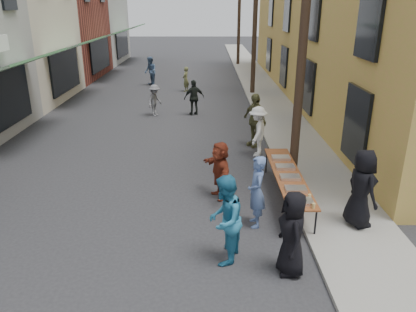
{
  "coord_description": "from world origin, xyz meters",
  "views": [
    {
      "loc": [
        1.7,
        -8.43,
        4.92
      ],
      "look_at": [
        1.71,
        1.22,
        1.3
      ],
      "focal_mm": 35.0,
      "sensor_mm": 36.0,
      "label": 1
    }
  ],
  "objects_px": {
    "utility_pole_mid": "(255,12)",
    "server": "(362,188)",
    "serving_table": "(288,175)",
    "guest_front_a": "(292,234)",
    "utility_pole_near": "(305,21)",
    "catering_tray_sausage": "(302,201)",
    "utility_pole_far": "(239,10)",
    "guest_front_c": "(225,220)"
  },
  "relations": [
    {
      "from": "catering_tray_sausage",
      "to": "guest_front_c",
      "type": "bearing_deg",
      "value": -148.67
    },
    {
      "from": "guest_front_c",
      "to": "utility_pole_mid",
      "type": "bearing_deg",
      "value": -171.5
    },
    {
      "from": "server",
      "to": "utility_pole_mid",
      "type": "bearing_deg",
      "value": -12.65
    },
    {
      "from": "guest_front_a",
      "to": "server",
      "type": "height_order",
      "value": "server"
    },
    {
      "from": "guest_front_c",
      "to": "utility_pole_far",
      "type": "bearing_deg",
      "value": -168.19
    },
    {
      "from": "utility_pole_mid",
      "to": "server",
      "type": "distance_m",
      "value": 15.54
    },
    {
      "from": "catering_tray_sausage",
      "to": "guest_front_c",
      "type": "relative_size",
      "value": 0.27
    },
    {
      "from": "serving_table",
      "to": "guest_front_c",
      "type": "xyz_separation_m",
      "value": [
        -1.77,
        -2.73,
        0.22
      ]
    },
    {
      "from": "utility_pole_mid",
      "to": "serving_table",
      "type": "xyz_separation_m",
      "value": [
        -0.5,
        -13.67,
        -3.79
      ]
    },
    {
      "from": "catering_tray_sausage",
      "to": "guest_front_c",
      "type": "distance_m",
      "value": 2.07
    },
    {
      "from": "guest_front_a",
      "to": "server",
      "type": "distance_m",
      "value": 2.51
    },
    {
      "from": "utility_pole_near",
      "to": "server",
      "type": "bearing_deg",
      "value": -74.32
    },
    {
      "from": "utility_pole_mid",
      "to": "utility_pole_near",
      "type": "bearing_deg",
      "value": -90.0
    },
    {
      "from": "utility_pole_mid",
      "to": "utility_pole_far",
      "type": "height_order",
      "value": "same"
    },
    {
      "from": "utility_pole_far",
      "to": "serving_table",
      "type": "height_order",
      "value": "utility_pole_far"
    },
    {
      "from": "catering_tray_sausage",
      "to": "utility_pole_near",
      "type": "bearing_deg",
      "value": 81.43
    },
    {
      "from": "catering_tray_sausage",
      "to": "server",
      "type": "distance_m",
      "value": 1.41
    },
    {
      "from": "serving_table",
      "to": "utility_pole_far",
      "type": "bearing_deg",
      "value": 88.88
    },
    {
      "from": "utility_pole_far",
      "to": "server",
      "type": "height_order",
      "value": "utility_pole_far"
    },
    {
      "from": "utility_pole_mid",
      "to": "guest_front_a",
      "type": "relative_size",
      "value": 5.25
    },
    {
      "from": "guest_front_c",
      "to": "server",
      "type": "relative_size",
      "value": 1.01
    },
    {
      "from": "serving_table",
      "to": "utility_pole_mid",
      "type": "bearing_deg",
      "value": 87.91
    },
    {
      "from": "guest_front_a",
      "to": "guest_front_c",
      "type": "bearing_deg",
      "value": -111.15
    },
    {
      "from": "catering_tray_sausage",
      "to": "guest_front_a",
      "type": "xyz_separation_m",
      "value": [
        -0.5,
        -1.46,
        0.07
      ]
    },
    {
      "from": "serving_table",
      "to": "guest_front_a",
      "type": "xyz_separation_m",
      "value": [
        -0.5,
        -3.11,
        0.14
      ]
    },
    {
      "from": "utility_pole_near",
      "to": "guest_front_c",
      "type": "bearing_deg",
      "value": -117.29
    },
    {
      "from": "utility_pole_far",
      "to": "guest_front_c",
      "type": "xyz_separation_m",
      "value": [
        -2.27,
        -28.4,
        -3.57
      ]
    },
    {
      "from": "serving_table",
      "to": "guest_front_a",
      "type": "bearing_deg",
      "value": -99.21
    },
    {
      "from": "utility_pole_near",
      "to": "utility_pole_mid",
      "type": "bearing_deg",
      "value": 90.0
    },
    {
      "from": "utility_pole_near",
      "to": "guest_front_a",
      "type": "relative_size",
      "value": 5.25
    },
    {
      "from": "utility_pole_mid",
      "to": "guest_front_a",
      "type": "bearing_deg",
      "value": -93.42
    },
    {
      "from": "utility_pole_mid",
      "to": "utility_pole_far",
      "type": "distance_m",
      "value": 12.0
    },
    {
      "from": "utility_pole_near",
      "to": "server",
      "type": "relative_size",
      "value": 4.88
    },
    {
      "from": "utility_pole_mid",
      "to": "server",
      "type": "bearing_deg",
      "value": -86.68
    },
    {
      "from": "utility_pole_mid",
      "to": "catering_tray_sausage",
      "type": "bearing_deg",
      "value": -91.87
    },
    {
      "from": "serving_table",
      "to": "guest_front_c",
      "type": "distance_m",
      "value": 3.26
    },
    {
      "from": "catering_tray_sausage",
      "to": "guest_front_a",
      "type": "distance_m",
      "value": 1.54
    },
    {
      "from": "utility_pole_far",
      "to": "serving_table",
      "type": "xyz_separation_m",
      "value": [
        -0.5,
        -25.67,
        -3.79
      ]
    },
    {
      "from": "utility_pole_mid",
      "to": "server",
      "type": "xyz_separation_m",
      "value": [
        0.88,
        -15.12,
        -3.48
      ]
    },
    {
      "from": "utility_pole_near",
      "to": "utility_pole_far",
      "type": "xyz_separation_m",
      "value": [
        0.0,
        24.0,
        0.0
      ]
    },
    {
      "from": "guest_front_c",
      "to": "catering_tray_sausage",
      "type": "bearing_deg",
      "value": 137.71
    },
    {
      "from": "guest_front_c",
      "to": "serving_table",
      "type": "bearing_deg",
      "value": 163.41
    }
  ]
}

